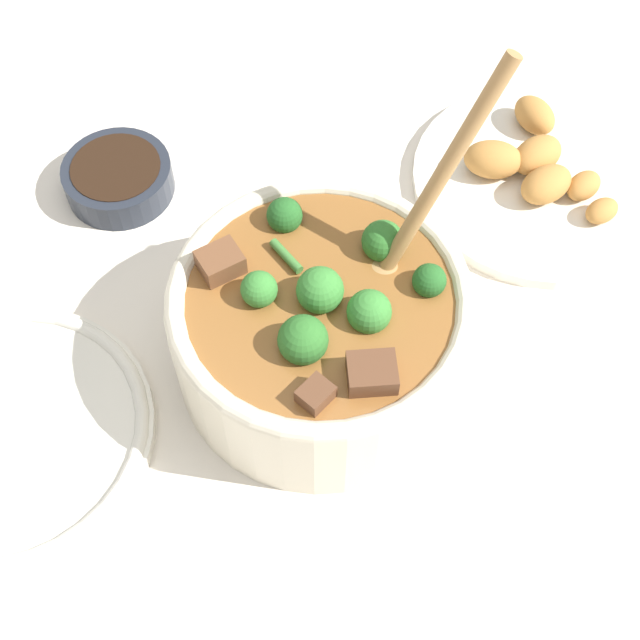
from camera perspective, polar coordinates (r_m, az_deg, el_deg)
name	(u,v)px	position (r m, az deg, el deg)	size (l,w,h in m)	color
ground_plane	(320,362)	(0.74, 0.00, -2.73)	(4.00, 4.00, 0.00)	silver
stew_bowl	(321,325)	(0.69, 0.04, -0.31)	(0.24, 0.23, 0.27)	beige
condiment_bowl	(118,177)	(0.86, -12.80, 8.92)	(0.10, 0.10, 0.03)	#232833
empty_plate	(7,433)	(0.74, -19.38, -6.84)	(0.23, 0.23, 0.02)	silver
food_plate	(540,175)	(0.87, 13.89, 8.99)	(0.24, 0.24, 0.05)	silver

